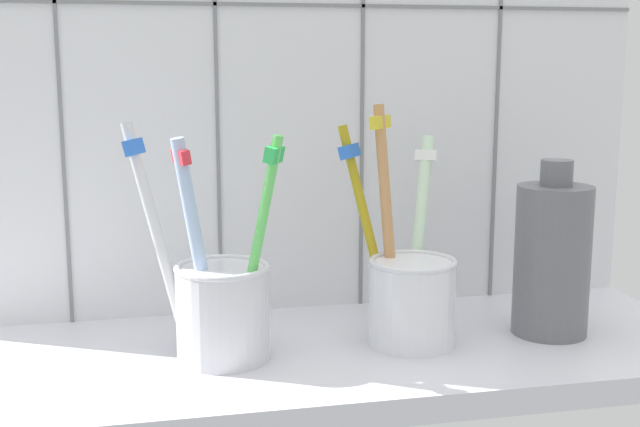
# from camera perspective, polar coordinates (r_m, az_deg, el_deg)

# --- Properties ---
(counter_slab) EXTENTS (0.64, 0.22, 0.02)m
(counter_slab) POSITION_cam_1_polar(r_m,az_deg,el_deg) (0.66, -0.14, -9.95)
(counter_slab) COLOR silver
(counter_slab) RESTS_ON ground
(tile_wall_back) EXTENTS (0.64, 0.02, 0.45)m
(tile_wall_back) POSITION_cam_1_polar(r_m,az_deg,el_deg) (0.74, -2.16, 9.17)
(tile_wall_back) COLOR white
(tile_wall_back) RESTS_ON ground
(toothbrush_cup_left) EXTENTS (0.12, 0.07, 0.18)m
(toothbrush_cup_left) POSITION_cam_1_polar(r_m,az_deg,el_deg) (0.63, -6.82, -6.05)
(toothbrush_cup_left) COLOR silver
(toothbrush_cup_left) RESTS_ON counter_slab
(toothbrush_cup_right) EXTENTS (0.10, 0.12, 0.19)m
(toothbrush_cup_right) POSITION_cam_1_polar(r_m,az_deg,el_deg) (0.66, 6.16, -5.22)
(toothbrush_cup_right) COLOR white
(toothbrush_cup_right) RESTS_ON counter_slab
(ceramic_vase) EXTENTS (0.06, 0.06, 0.14)m
(ceramic_vase) POSITION_cam_1_polar(r_m,az_deg,el_deg) (0.70, 15.56, -2.94)
(ceramic_vase) COLOR slate
(ceramic_vase) RESTS_ON counter_slab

